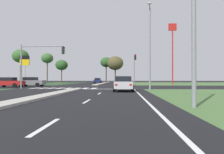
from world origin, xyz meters
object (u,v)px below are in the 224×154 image
object	(u,v)px
car_grey_second	(31,82)
treeline_third	(62,65)
traffic_signal_near_left	(37,58)
street_lamp_near	(188,3)
car_red_third	(9,82)
treeline_near	(20,56)
car_navy_near	(98,80)
street_lamp_second	(150,44)
treeline_second	(47,58)
traffic_signal_far_right	(135,64)
treeline_fourth	(115,63)
fastfood_pole_sign	(172,41)
treeline_fifth	(106,62)
fuel_price_totem	(25,64)
car_silver_fourth	(123,84)

from	to	relation	value
car_grey_second	treeline_third	size ratio (longest dim) A/B	0.62
traffic_signal_near_left	street_lamp_near	bearing A→B (deg)	-49.52
street_lamp_near	car_grey_second	bearing A→B (deg)	127.27
car_red_third	treeline_near	bearing A→B (deg)	-154.94
car_navy_near	street_lamp_second	xyz separation A→B (m)	(10.79, -36.71, 4.54)
car_navy_near	traffic_signal_near_left	size ratio (longest dim) A/B	0.75
street_lamp_second	treeline_second	world-z (taller)	street_lamp_second
street_lamp_second	car_red_third	bearing A→B (deg)	163.61
traffic_signal_far_right	treeline_second	distance (m)	34.67
treeline_fourth	street_lamp_near	bearing A→B (deg)	-84.02
car_navy_near	traffic_signal_near_left	distance (m)	35.30
fastfood_pole_sign	treeline_near	xyz separation A→B (m)	(-42.66, 13.38, -1.71)
street_lamp_second	treeline_near	distance (m)	50.26
traffic_signal_far_right	treeline_fifth	world-z (taller)	treeline_fifth
fastfood_pole_sign	treeline_third	distance (m)	34.41
car_red_third	traffic_signal_far_right	world-z (taller)	traffic_signal_far_right
treeline_second	fuel_price_totem	bearing A→B (deg)	-78.81
car_silver_fourth	street_lamp_near	world-z (taller)	street_lamp_near
car_grey_second	treeline_second	world-z (taller)	treeline_second
car_navy_near	treeline_fourth	xyz separation A→B (m)	(5.34, -1.34, 5.05)
street_lamp_near	treeline_third	xyz separation A→B (m)	(-22.13, 52.92, 0.97)
fuel_price_totem	treeline_fifth	bearing A→B (deg)	59.94
car_grey_second	car_silver_fourth	size ratio (longest dim) A/B	1.02
fastfood_pole_sign	street_lamp_near	bearing A→B (deg)	-102.53
treeline_near	street_lamp_near	bearing A→B (deg)	-56.01
fastfood_pole_sign	treeline_second	world-z (taller)	fastfood_pole_sign
treeline_third	car_navy_near	bearing A→B (deg)	-8.35
street_lamp_near	fastfood_pole_sign	world-z (taller)	fastfood_pole_sign
fastfood_pole_sign	treeline_second	distance (m)	37.26
treeline_fifth	treeline_second	bearing A→B (deg)	179.98
treeline_near	treeline_third	xyz separation A→B (m)	(12.19, 2.01, -2.67)
treeline_fourth	car_silver_fourth	bearing A→B (deg)	-86.41
traffic_signal_near_left	treeline_second	bearing A→B (deg)	109.24
street_lamp_second	fastfood_pole_sign	xyz separation A→B (m)	(8.12, 23.01, 4.61)
car_silver_fourth	treeline_third	bearing A→B (deg)	115.09
street_lamp_near	treeline_third	world-z (taller)	street_lamp_near
street_lamp_near	treeline_second	world-z (taller)	treeline_second
car_red_third	treeline_near	size ratio (longest dim) A/B	0.41
street_lamp_second	treeline_fifth	xyz separation A→B (m)	(-8.24, 36.92, 0.91)
treeline_near	treeline_third	size ratio (longest dim) A/B	1.43
traffic_signal_near_left	treeline_fifth	xyz separation A→B (m)	(5.82, 35.21, 2.25)
car_navy_near	car_grey_second	xyz separation A→B (m)	(-7.81, -27.07, 0.01)
car_navy_near	traffic_signal_far_right	bearing A→B (deg)	112.90
car_silver_fourth	street_lamp_second	xyz separation A→B (m)	(3.06, 2.79, 4.54)
car_silver_fourth	fuel_price_totem	size ratio (longest dim) A/B	0.78
traffic_signal_far_right	car_navy_near	bearing A→B (deg)	112.90
traffic_signal_near_left	street_lamp_second	xyz separation A→B (m)	(14.07, -1.71, 1.34)
traffic_signal_far_right	street_lamp_near	world-z (taller)	street_lamp_near
car_grey_second	street_lamp_second	distance (m)	21.43
car_red_third	treeline_fourth	xyz separation A→B (m)	(14.87, 29.39, 5.07)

